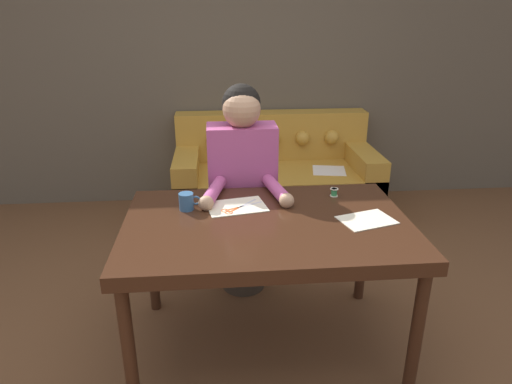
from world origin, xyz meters
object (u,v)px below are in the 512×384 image
(couch, at_px, (275,180))
(scissors, at_px, (235,209))
(person, at_px, (243,190))
(dining_table, at_px, (267,234))
(mug, at_px, (187,201))
(thread_spool, at_px, (334,192))

(couch, bearing_deg, scissors, -104.47)
(couch, bearing_deg, person, -106.68)
(person, relative_size, scissors, 6.00)
(dining_table, distance_m, couch, 1.84)
(scissors, distance_m, mug, 0.26)
(couch, relative_size, thread_spool, 38.50)
(couch, bearing_deg, dining_table, -98.63)
(person, distance_m, mug, 0.53)
(dining_table, relative_size, thread_spool, 31.34)
(thread_spool, bearing_deg, person, 148.66)
(mug, bearing_deg, thread_spool, 8.05)
(dining_table, xyz_separation_m, couch, (0.27, 1.78, -0.38))
(scissors, relative_size, thread_spool, 4.96)
(couch, distance_m, scissors, 1.74)
(dining_table, height_order, mug, mug)
(scissors, xyz_separation_m, thread_spool, (0.56, 0.14, 0.02))
(dining_table, xyz_separation_m, scissors, (-0.15, 0.15, 0.07))
(thread_spool, bearing_deg, couch, 95.26)
(mug, bearing_deg, person, 52.90)
(dining_table, bearing_deg, couch, 81.37)
(couch, xyz_separation_m, person, (-0.36, -1.19, 0.39))
(mug, distance_m, thread_spool, 0.82)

